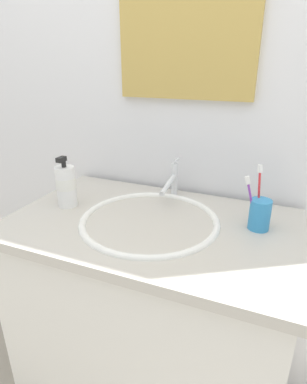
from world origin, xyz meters
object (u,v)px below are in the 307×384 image
(faucet, at_px, (172,181))
(soap_dispenser, at_px, (66,185))
(toothbrush_purple, at_px, (251,199))
(wall_mirror, at_px, (187,10))
(toothbrush_cup, at_px, (260,215))
(toothbrush_red, at_px, (259,192))

(faucet, bearing_deg, soap_dispenser, -146.07)
(toothbrush_purple, height_order, soap_dispenser, soap_dispenser)
(wall_mirror, bearing_deg, toothbrush_purple, -38.00)
(toothbrush_cup, bearing_deg, toothbrush_purple, -156.55)
(faucet, height_order, wall_mirror, wall_mirror)
(faucet, bearing_deg, wall_mirror, 85.02)
(faucet, xyz_separation_m, toothbrush_cup, (0.33, -0.13, -0.02))
(toothbrush_cup, xyz_separation_m, wall_mirror, (-0.33, 0.22, 0.59))
(wall_mirror, bearing_deg, faucet, -94.98)
(toothbrush_cup, bearing_deg, toothbrush_red, 121.72)
(toothbrush_cup, distance_m, wall_mirror, 0.71)
(faucet, relative_size, toothbrush_purple, 1.04)
(toothbrush_cup, xyz_separation_m, toothbrush_purple, (-0.03, -0.01, 0.05))
(faucet, xyz_separation_m, soap_dispenser, (-0.32, -0.22, 0.01))
(soap_dispenser, height_order, wall_mirror, wall_mirror)
(faucet, distance_m, toothbrush_red, 0.34)
(toothbrush_cup, height_order, toothbrush_purple, toothbrush_purple)
(toothbrush_purple, xyz_separation_m, wall_mirror, (-0.30, 0.23, 0.54))
(toothbrush_purple, bearing_deg, wall_mirror, 142.00)
(toothbrush_red, xyz_separation_m, soap_dispenser, (-0.64, -0.10, -0.04))
(faucet, distance_m, toothbrush_purple, 0.34)
(faucet, distance_m, toothbrush_cup, 0.36)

